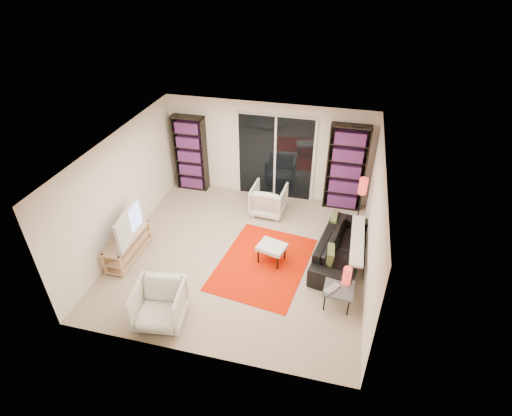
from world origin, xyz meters
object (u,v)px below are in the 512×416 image
object	(u,v)px
ottoman	(272,248)
floor_lamp	(362,192)
bookshelf_left	(190,154)
armchair_front	(160,304)
sofa	(342,248)
armchair_back	(269,200)
bookshelf_right	(346,168)
side_table	(339,290)
tv_stand	(128,246)

from	to	relation	value
ottoman	floor_lamp	xyz separation A→B (m)	(1.63, 1.49, 0.66)
bookshelf_left	armchair_front	bearing A→B (deg)	-75.71
sofa	armchair_back	bearing A→B (deg)	63.49
sofa	armchair_front	bearing A→B (deg)	138.69
bookshelf_left	bookshelf_right	world-z (taller)	bookshelf_right
bookshelf_left	side_table	bearing A→B (deg)	-39.13
tv_stand	side_table	xyz separation A→B (m)	(4.25, -0.31, 0.09)
tv_stand	floor_lamp	world-z (taller)	floor_lamp
bookshelf_left	bookshelf_right	distance (m)	3.85
armchair_back	side_table	xyz separation A→B (m)	(1.81, -2.56, 0.00)
bookshelf_right	ottoman	xyz separation A→B (m)	(-1.24, -2.39, -0.71)
bookshelf_left	armchair_back	size ratio (longest dim) A/B	2.48
bookshelf_right	armchair_front	xyz separation A→B (m)	(-2.75, -4.32, -0.68)
ottoman	bookshelf_right	bearing A→B (deg)	62.58
side_table	sofa	bearing A→B (deg)	90.79
bookshelf_right	floor_lamp	distance (m)	0.98
ottoman	floor_lamp	world-z (taller)	floor_lamp
armchair_back	tv_stand	bearing A→B (deg)	46.08
sofa	tv_stand	bearing A→B (deg)	112.16
tv_stand	floor_lamp	xyz separation A→B (m)	(4.50, 2.03, 0.74)
armchair_front	side_table	size ratio (longest dim) A/B	1.52
bookshelf_right	ottoman	distance (m)	2.78
sofa	bookshelf_left	bearing A→B (deg)	72.99
bookshelf_left	side_table	world-z (taller)	bookshelf_left
bookshelf_right	armchair_back	size ratio (longest dim) A/B	2.67
tv_stand	ottoman	distance (m)	2.93
side_table	floor_lamp	distance (m)	2.45
bookshelf_right	ottoman	world-z (taller)	bookshelf_right
tv_stand	ottoman	xyz separation A→B (m)	(2.87, 0.55, 0.08)
armchair_back	ottoman	distance (m)	1.76
bookshelf_left	floor_lamp	size ratio (longest dim) A/B	1.47
sofa	floor_lamp	size ratio (longest dim) A/B	1.58
sofa	side_table	distance (m)	1.25
armchair_front	floor_lamp	size ratio (longest dim) A/B	0.62
sofa	ottoman	world-z (taller)	sofa
floor_lamp	bookshelf_left	bearing A→B (deg)	168.02
bookshelf_right	side_table	world-z (taller)	bookshelf_right
bookshelf_right	side_table	distance (m)	3.32
floor_lamp	armchair_back	bearing A→B (deg)	174.03
bookshelf_right	ottoman	size ratio (longest dim) A/B	3.37
ottoman	side_table	world-z (taller)	same
bookshelf_left	ottoman	bearing A→B (deg)	-42.43
bookshelf_right	armchair_front	size ratio (longest dim) A/B	2.57
bookshelf_right	bookshelf_left	bearing A→B (deg)	180.00
ottoman	bookshelf_left	bearing A→B (deg)	137.57
armchair_front	tv_stand	bearing A→B (deg)	126.35
tv_stand	ottoman	bearing A→B (deg)	10.78
armchair_back	floor_lamp	world-z (taller)	floor_lamp
armchair_front	ottoman	xyz separation A→B (m)	(1.51, 1.94, -0.03)
armchair_back	ottoman	xyz separation A→B (m)	(0.44, -1.70, -0.01)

